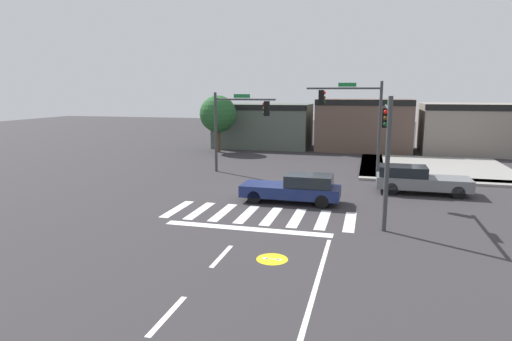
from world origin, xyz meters
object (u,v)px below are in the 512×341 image
object	(u,v)px
traffic_signal_northeast	(354,112)
car_navy	(295,188)
traffic_signal_southeast	(387,134)
roadside_tree	(218,114)
traffic_signal_northwest	(238,118)
car_gray	(417,179)

from	to	relation	value
traffic_signal_northeast	car_navy	world-z (taller)	traffic_signal_northeast
traffic_signal_southeast	roadside_tree	distance (m)	21.96
traffic_signal_northeast	traffic_signal_northwest	xyz separation A→B (m)	(-7.39, -0.49, -0.49)
traffic_signal_northwest	car_navy	bearing A→B (deg)	-54.07
car_gray	car_navy	distance (m)	6.98
traffic_signal_northwest	roadside_tree	world-z (taller)	traffic_signal_northwest
car_gray	roadside_tree	size ratio (longest dim) A/B	0.95
traffic_signal_northeast	traffic_signal_southeast	xyz separation A→B (m)	(1.73, -8.65, -0.54)
traffic_signal_northwest	traffic_signal_southeast	world-z (taller)	traffic_signal_northwest
traffic_signal_northeast	roadside_tree	xyz separation A→B (m)	(-12.02, 8.47, -0.74)
traffic_signal_southeast	car_gray	distance (m)	5.93
traffic_signal_southeast	car_gray	size ratio (longest dim) A/B	1.15
car_gray	traffic_signal_northwest	bearing A→B (deg)	163.28
traffic_signal_northeast	car_navy	size ratio (longest dim) A/B	1.25
roadside_tree	traffic_signal_northwest	bearing A→B (deg)	-62.68
traffic_signal_southeast	car_navy	world-z (taller)	traffic_signal_southeast
traffic_signal_northwest	car_gray	bearing A→B (deg)	-16.72
roadside_tree	car_gray	bearing A→B (deg)	-38.14
traffic_signal_southeast	car_gray	xyz separation A→B (m)	(1.86, 4.86, -2.83)
car_navy	traffic_signal_northwest	bearing A→B (deg)	-54.07
car_navy	roadside_tree	size ratio (longest dim) A/B	0.96
car_navy	car_gray	bearing A→B (deg)	-148.45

